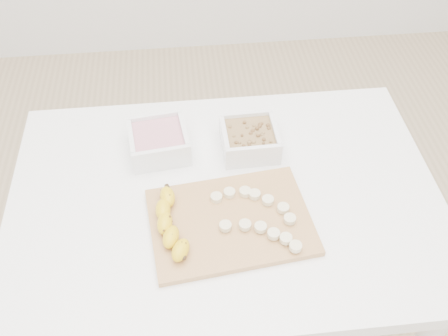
{
  "coord_description": "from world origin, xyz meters",
  "views": [
    {
      "loc": [
        -0.08,
        -0.73,
        1.64
      ],
      "look_at": [
        0.0,
        0.03,
        0.81
      ],
      "focal_mm": 40.0,
      "sensor_mm": 36.0,
      "label": 1
    }
  ],
  "objects": [
    {
      "name": "banana",
      "position": [
        -0.13,
        -0.09,
        0.78
      ],
      "size": [
        0.06,
        0.19,
        0.03
      ],
      "primitive_type": null,
      "rotation": [
        0.0,
        0.0,
        -0.05
      ],
      "color": "gold",
      "rests_on": "cutting_board"
    },
    {
      "name": "ground",
      "position": [
        0.0,
        0.0,
        0.0
      ],
      "size": [
        3.5,
        3.5,
        0.0
      ],
      "primitive_type": "plane",
      "color": "#C6AD89",
      "rests_on": "ground"
    },
    {
      "name": "bowl_granola",
      "position": [
        0.08,
        0.15,
        0.78
      ],
      "size": [
        0.14,
        0.14,
        0.06
      ],
      "color": "white",
      "rests_on": "table"
    },
    {
      "name": "table",
      "position": [
        0.0,
        0.0,
        0.65
      ],
      "size": [
        1.0,
        0.7,
        0.75
      ],
      "color": "white",
      "rests_on": "ground"
    },
    {
      "name": "banana_slices",
      "position": [
        0.06,
        -0.08,
        0.77
      ],
      "size": [
        0.18,
        0.19,
        0.02
      ],
      "color": "beige",
      "rests_on": "cutting_board"
    },
    {
      "name": "bowl_yogurt",
      "position": [
        -0.15,
        0.16,
        0.78
      ],
      "size": [
        0.16,
        0.16,
        0.07
      ],
      "color": "white",
      "rests_on": "table"
    },
    {
      "name": "cutting_board",
      "position": [
        0.0,
        -0.08,
        0.76
      ],
      "size": [
        0.37,
        0.29,
        0.01
      ],
      "primitive_type": "cube",
      "rotation": [
        0.0,
        0.0,
        0.11
      ],
      "color": "tan",
      "rests_on": "table"
    }
  ]
}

